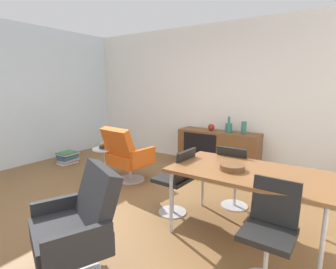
# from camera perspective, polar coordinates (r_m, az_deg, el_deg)

# --- Properties ---
(ground_plane) EXTENTS (8.32, 8.32, 0.00)m
(ground_plane) POSITION_cam_1_polar(r_m,az_deg,el_deg) (3.66, -7.30, -15.63)
(ground_plane) COLOR brown
(wall_back) EXTENTS (6.80, 0.12, 2.80)m
(wall_back) POSITION_cam_1_polar(r_m,az_deg,el_deg) (5.50, 10.54, 8.34)
(wall_back) COLOR white
(wall_back) RESTS_ON ground_plane
(wall_window_left) EXTENTS (0.12, 5.60, 2.80)m
(wall_window_left) POSITION_cam_1_polar(r_m,az_deg,el_deg) (5.91, -32.02, 7.05)
(wall_window_left) COLOR silver
(wall_window_left) RESTS_ON ground_plane
(sideboard) EXTENTS (1.60, 0.45, 0.72)m
(sideboard) POSITION_cam_1_polar(r_m,az_deg,el_deg) (5.28, 10.78, -2.31)
(sideboard) COLOR brown
(sideboard) RESTS_ON ground_plane
(vase_cobalt) EXTENTS (0.13, 0.13, 0.30)m
(vase_cobalt) POSITION_cam_1_polar(r_m,az_deg,el_deg) (5.13, 13.05, 1.55)
(vase_cobalt) COLOR #337266
(vase_cobalt) RESTS_ON sideboard
(vase_sculptural_dark) EXTENTS (0.10, 0.10, 0.23)m
(vase_sculptural_dark) POSITION_cam_1_polar(r_m,az_deg,el_deg) (5.04, 16.13, 1.41)
(vase_sculptural_dark) COLOR #337266
(vase_sculptural_dark) RESTS_ON sideboard
(vase_ceramic_small) EXTENTS (0.13, 0.13, 0.13)m
(vase_ceramic_small) POSITION_cam_1_polar(r_m,az_deg,el_deg) (5.28, 9.36, 1.58)
(vase_ceramic_small) COLOR maroon
(vase_ceramic_small) RESTS_ON sideboard
(dining_table) EXTENTS (1.60, 0.90, 0.74)m
(dining_table) POSITION_cam_1_polar(r_m,az_deg,el_deg) (2.90, 17.21, -8.31)
(dining_table) COLOR brown
(dining_table) RESTS_ON ground_plane
(wooden_bowl_on_table) EXTENTS (0.26, 0.26, 0.06)m
(wooden_bowl_on_table) POSITION_cam_1_polar(r_m,az_deg,el_deg) (2.85, 13.73, -6.91)
(wooden_bowl_on_table) COLOR brown
(wooden_bowl_on_table) RESTS_ON dining_table
(dining_chair_back_left) EXTENTS (0.41, 0.43, 0.86)m
(dining_chair_back_left) POSITION_cam_1_polar(r_m,az_deg,el_deg) (3.58, 14.18, -8.34)
(dining_chair_back_left) COLOR black
(dining_chair_back_left) RESTS_ON ground_plane
(dining_chair_front_right) EXTENTS (0.41, 0.43, 0.86)m
(dining_chair_front_right) POSITION_cam_1_polar(r_m,az_deg,el_deg) (2.42, 21.27, -18.52)
(dining_chair_front_right) COLOR black
(dining_chair_front_right) RESTS_ON ground_plane
(dining_chair_near_window) EXTENTS (0.44, 0.42, 0.86)m
(dining_chair_near_window) POSITION_cam_1_polar(r_m,az_deg,el_deg) (3.31, 1.90, -9.56)
(dining_chair_near_window) COLOR black
(dining_chair_near_window) RESTS_ON ground_plane
(lounge_chair_red) EXTENTS (0.77, 0.72, 0.95)m
(lounge_chair_red) POSITION_cam_1_polar(r_m,az_deg,el_deg) (4.47, -8.96, -4.29)
(lounge_chair_red) COLOR #D85919
(lounge_chair_red) RESTS_ON ground_plane
(armchair_black_shell) EXTENTS (0.86, 0.84, 0.95)m
(armchair_black_shell) POSITION_cam_1_polar(r_m,az_deg,el_deg) (2.45, -19.00, -17.97)
(armchair_black_shell) COLOR #262628
(armchair_black_shell) RESTS_ON ground_plane
(side_table_round) EXTENTS (0.44, 0.44, 0.52)m
(side_table_round) POSITION_cam_1_polar(r_m,az_deg,el_deg) (4.79, -13.41, -5.22)
(side_table_round) COLOR white
(side_table_round) RESTS_ON ground_plane
(fruit_bowl) EXTENTS (0.20, 0.20, 0.11)m
(fruit_bowl) POSITION_cam_1_polar(r_m,az_deg,el_deg) (4.73, -13.54, -2.44)
(fruit_bowl) COLOR #262628
(fruit_bowl) RESTS_ON side_table_round
(magazine_stack) EXTENTS (0.32, 0.41, 0.24)m
(magazine_stack) POSITION_cam_1_polar(r_m,az_deg,el_deg) (5.86, -20.96, -4.73)
(magazine_stack) COLOR #B2B2B7
(magazine_stack) RESTS_ON ground_plane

